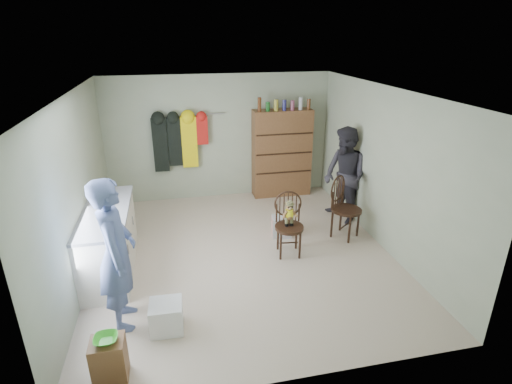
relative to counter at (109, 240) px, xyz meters
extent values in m
plane|color=beige|center=(1.95, 0.00, -0.47)|extent=(5.00, 5.00, 0.00)
plane|color=#A8B094|center=(1.95, 2.50, 0.78)|extent=(4.50, 0.00, 4.50)
plane|color=#A8B094|center=(-0.30, 0.00, 0.78)|extent=(0.00, 5.00, 5.00)
plane|color=#A8B094|center=(4.20, 0.00, 0.78)|extent=(0.00, 5.00, 5.00)
plane|color=white|center=(1.95, 0.00, 2.03)|extent=(5.00, 5.00, 0.00)
cube|color=silver|center=(0.00, 0.00, -0.02)|extent=(0.60, 1.80, 0.90)
cube|color=slate|center=(0.00, 0.00, 0.45)|extent=(0.64, 1.86, 0.04)
cylinder|color=#99999E|center=(0.31, -0.45, 0.07)|extent=(0.02, 0.02, 0.14)
cylinder|color=#99999E|center=(0.31, 0.45, 0.07)|extent=(0.02, 0.02, 0.14)
cube|color=brown|center=(0.22, -2.09, -0.24)|extent=(0.33, 0.28, 0.47)
imported|color=green|center=(0.22, -2.09, 0.02)|extent=(0.23, 0.23, 0.06)
cube|color=white|center=(0.77, -1.48, -0.29)|extent=(0.39, 0.37, 0.36)
cylinder|color=#382113|center=(2.65, -0.14, -0.01)|extent=(0.49, 0.49, 0.04)
cylinder|color=#382113|center=(2.48, -0.27, -0.25)|extent=(0.04, 0.04, 0.44)
cylinder|color=#382113|center=(2.77, -0.31, -0.25)|extent=(0.04, 0.04, 0.44)
cylinder|color=#382113|center=(2.52, 0.03, -0.25)|extent=(0.04, 0.04, 0.44)
cylinder|color=#382113|center=(2.81, -0.01, -0.25)|extent=(0.04, 0.04, 0.44)
torus|color=#382113|center=(2.67, 0.03, 0.31)|extent=(0.43, 0.08, 0.43)
cylinder|color=#382113|center=(2.49, 0.04, 0.16)|extent=(0.03, 0.03, 0.29)
cylinder|color=#382113|center=(2.84, 0.00, 0.16)|extent=(0.03, 0.03, 0.29)
cylinder|color=#FAF520|center=(2.65, -0.12, 0.22)|extent=(0.12, 0.12, 0.12)
cylinder|color=#475128|center=(2.65, -0.12, 0.10)|extent=(0.08, 0.08, 0.18)
sphere|color=#9E7042|center=(2.65, -0.12, 0.34)|extent=(0.11, 0.11, 0.11)
cylinder|color=#475128|center=(2.65, -0.12, 0.39)|extent=(0.10, 0.10, 0.04)
cube|color=black|center=(2.65, -0.18, 0.35)|extent=(0.08, 0.01, 0.02)
cylinder|color=#382113|center=(3.74, 0.20, 0.02)|extent=(0.66, 0.66, 0.05)
cylinder|color=#382113|center=(3.72, -0.02, -0.24)|extent=(0.04, 0.04, 0.47)
cylinder|color=#382113|center=(3.96, 0.18, -0.24)|extent=(0.04, 0.04, 0.47)
cylinder|color=#382113|center=(3.51, 0.24, -0.24)|extent=(0.04, 0.04, 0.47)
cylinder|color=#382113|center=(3.76, 0.43, -0.24)|extent=(0.04, 0.04, 0.47)
torus|color=#382113|center=(3.62, 0.35, 0.36)|extent=(0.38, 0.31, 0.46)
cylinder|color=#382113|center=(3.48, 0.22, 0.20)|extent=(0.03, 0.03, 0.31)
cylinder|color=#382113|center=(3.77, 0.46, 0.20)|extent=(0.03, 0.03, 0.31)
cube|color=#E57E72|center=(2.70, 0.46, -0.30)|extent=(0.36, 0.30, 0.35)
imported|color=#506194|center=(0.28, -1.22, 0.44)|extent=(0.47, 0.69, 1.83)
imported|color=#2D2B33|center=(3.95, 0.83, 0.39)|extent=(0.82, 0.96, 1.73)
cube|color=brown|center=(3.20, 2.30, 0.43)|extent=(1.20, 0.38, 1.80)
cube|color=#382113|center=(3.20, 2.11, 0.08)|extent=(1.16, 0.02, 0.03)
cube|color=#382113|center=(3.20, 2.11, 0.48)|extent=(1.16, 0.02, 0.03)
cube|color=#382113|center=(3.20, 2.11, 0.88)|extent=(1.16, 0.02, 0.03)
cylinder|color=#592D14|center=(2.70, 2.20, 1.46)|extent=(0.07, 0.07, 0.27)
cylinder|color=#19591E|center=(2.87, 2.20, 1.42)|extent=(0.08, 0.08, 0.18)
cylinder|color=#A59933|center=(3.03, 2.20, 1.44)|extent=(0.09, 0.09, 0.22)
cylinder|color=navy|center=(3.20, 2.20, 1.43)|extent=(0.08, 0.08, 0.21)
cylinder|color=#8C3F59|center=(3.37, 2.20, 1.42)|extent=(0.08, 0.08, 0.19)
cylinder|color=#B2B2B7|center=(3.53, 2.20, 1.45)|extent=(0.08, 0.08, 0.25)
cylinder|color=#592D14|center=(3.70, 2.20, 1.43)|extent=(0.07, 0.07, 0.21)
cylinder|color=#99999E|center=(1.55, 2.44, 1.28)|extent=(1.00, 0.02, 0.02)
cube|color=black|center=(0.77, 2.38, 0.72)|extent=(0.28, 0.10, 1.05)
cube|color=black|center=(1.05, 2.38, 0.77)|extent=(0.26, 0.10, 0.95)
cube|color=yellow|center=(1.33, 2.38, 0.75)|extent=(0.30, 0.10, 1.00)
cube|color=red|center=(1.59, 2.38, 0.97)|extent=(0.22, 0.10, 0.55)
camera|label=1|loc=(1.00, -5.36, 2.78)|focal=28.00mm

